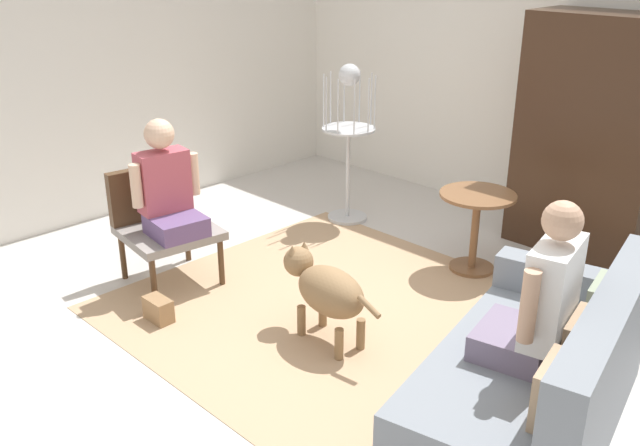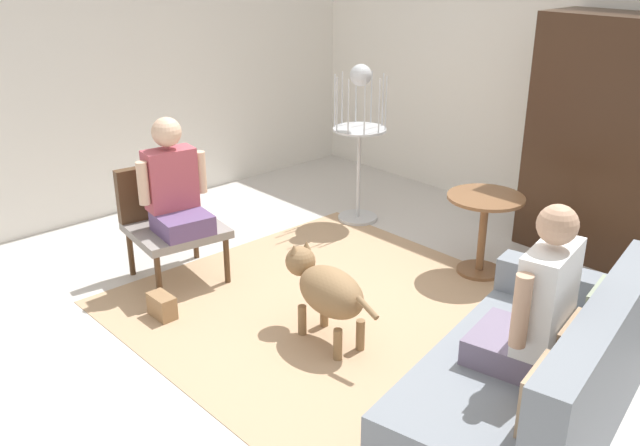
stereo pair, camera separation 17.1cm
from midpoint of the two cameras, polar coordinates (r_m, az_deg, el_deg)
ground_plane at (r=4.74m, az=3.70°, el=-8.22°), size 7.08×7.08×0.00m
back_wall at (r=6.39m, az=21.21°, el=11.19°), size 6.50×0.12×2.67m
left_wall at (r=6.75m, az=-13.26°, el=12.60°), size 0.12×5.82×2.67m
area_rug at (r=4.82m, az=3.28°, el=-7.58°), size 2.91×2.60×0.01m
couch at (r=3.82m, az=18.53°, el=-12.32°), size 1.20×1.82×0.87m
armchair at (r=5.32m, az=-11.40°, el=0.72°), size 0.72×0.72×0.84m
person_on_couch at (r=3.57m, az=18.58°, el=-6.39°), size 0.50×0.57×0.87m
person_on_armchair at (r=5.10m, az=-10.94°, el=3.04°), size 0.48×0.52×0.82m
round_end_table at (r=5.41m, az=14.11°, el=0.01°), size 0.57×0.57×0.63m
dog at (r=4.39m, az=1.67°, el=-5.43°), size 0.85×0.35×0.58m
bird_cage_stand at (r=6.18m, az=4.05°, el=7.43°), size 0.47×0.47×1.42m
armoire_cabinet at (r=5.90m, az=23.08°, el=6.23°), size 1.09×0.56×1.90m
handbag at (r=4.87m, az=-11.81°, el=-6.68°), size 0.21×0.12×0.17m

